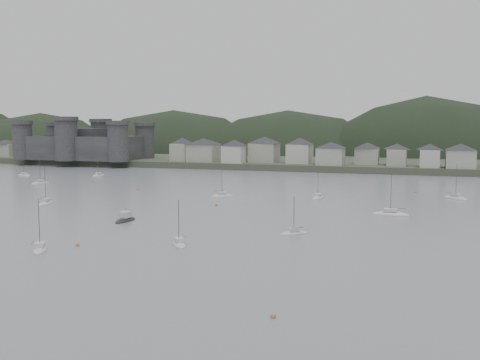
% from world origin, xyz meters
% --- Properties ---
extents(ground, '(900.00, 900.00, 0.00)m').
position_xyz_m(ground, '(0.00, 0.00, 0.00)').
color(ground, slate).
rests_on(ground, ground).
extents(far_shore_land, '(900.00, 250.00, 3.00)m').
position_xyz_m(far_shore_land, '(0.00, 295.00, 1.50)').
color(far_shore_land, '#383D2D').
rests_on(far_shore_land, ground).
extents(forested_ridge, '(851.55, 103.94, 102.57)m').
position_xyz_m(forested_ridge, '(4.83, 269.40, -11.28)').
color(forested_ridge, black).
rests_on(forested_ridge, ground).
extents(castle, '(66.00, 43.00, 20.00)m').
position_xyz_m(castle, '(-120.00, 179.80, 10.96)').
color(castle, '#2E2E30').
rests_on(castle, far_shore_land).
extents(waterfront_town, '(451.48, 28.46, 12.92)m').
position_xyz_m(waterfront_town, '(50.59, 183.34, 8.66)').
color(waterfront_town, '#9B988D').
rests_on(waterfront_town, far_shore_land).
extents(moored_fleet, '(265.83, 166.67, 13.50)m').
position_xyz_m(moored_fleet, '(2.92, 58.38, 0.18)').
color(moored_fleet, silver).
rests_on(moored_fleet, ground).
extents(motor_launch_far, '(2.96, 7.61, 3.80)m').
position_xyz_m(motor_launch_far, '(-14.79, 35.33, 0.29)').
color(motor_launch_far, black).
rests_on(motor_launch_far, ground).
extents(mooring_buoys, '(171.48, 126.92, 0.70)m').
position_xyz_m(mooring_buoys, '(-5.81, 52.81, 0.15)').
color(mooring_buoys, '#B5643C').
rests_on(mooring_buoys, ground).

